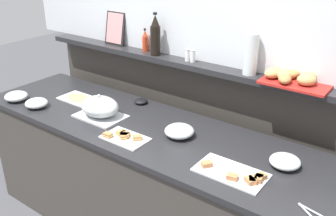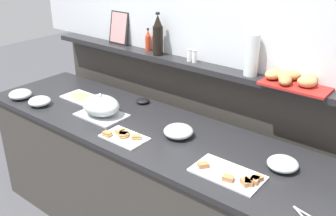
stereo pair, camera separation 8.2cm
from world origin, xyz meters
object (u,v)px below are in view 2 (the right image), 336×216
object	(u,v)px
hot_sauce_bottle	(148,41)
glass_bowl_medium	(40,102)
sandwich_platter_front	(231,175)
pepper_shaker	(194,57)
sandwich_platter_rear	(123,136)
condiment_bowl_cream	(143,101)
glass_bowl_extra	(283,164)
salt_shaker	(189,55)
glass_bowl_large	(20,95)
serving_cloche	(101,106)
cold_cuts_platter	(82,97)
bread_basket	(293,79)
glass_bowl_small	(178,132)
wine_bottle_dark	(158,36)
framed_picture	(119,28)
water_carafe	(252,55)

from	to	relation	value
hot_sauce_bottle	glass_bowl_medium	bearing A→B (deg)	-121.32
sandwich_platter_front	pepper_shaker	distance (m)	1.00
sandwich_platter_rear	condiment_bowl_cream	xyz separation A→B (m)	(-0.27, 0.48, 0.01)
glass_bowl_extra	salt_shaker	distance (m)	1.05
glass_bowl_large	glass_bowl_extra	size ratio (longest dim) A/B	1.03
sandwich_platter_front	salt_shaker	xyz separation A→B (m)	(-0.73, 0.63, 0.37)
sandwich_platter_front	glass_bowl_medium	xyz separation A→B (m)	(-1.58, -0.07, 0.02)
serving_cloche	hot_sauce_bottle	distance (m)	0.67
hot_sauce_bottle	salt_shaker	xyz separation A→B (m)	(0.41, -0.03, -0.03)
hot_sauce_bottle	condiment_bowl_cream	bearing A→B (deg)	-59.82
cold_cuts_platter	glass_bowl_medium	world-z (taller)	glass_bowl_medium
condiment_bowl_cream	bread_basket	xyz separation A→B (m)	(1.05, 0.19, 0.35)
hot_sauce_bottle	glass_bowl_small	bearing A→B (deg)	-35.82
sandwich_platter_rear	pepper_shaker	world-z (taller)	pepper_shaker
wine_bottle_dark	bread_basket	xyz separation A→B (m)	(1.04, 0.01, -0.11)
salt_shaker	pepper_shaker	world-z (taller)	same
glass_bowl_medium	framed_picture	xyz separation A→B (m)	(0.12, 0.74, 0.44)
glass_bowl_medium	bread_basket	xyz separation A→B (m)	(1.62, 0.70, 0.34)
framed_picture	water_carafe	xyz separation A→B (m)	(1.22, -0.04, 0.00)
sandwich_platter_rear	glass_bowl_small	distance (m)	0.34
serving_cloche	pepper_shaker	bearing A→B (deg)	53.65
glass_bowl_medium	wine_bottle_dark	bearing A→B (deg)	50.10
glass_bowl_medium	framed_picture	distance (m)	0.87
sandwich_platter_front	cold_cuts_platter	world-z (taller)	sandwich_platter_front
serving_cloche	glass_bowl_extra	distance (m)	1.27
sandwich_platter_rear	cold_cuts_platter	world-z (taller)	sandwich_platter_rear
sandwich_platter_front	hot_sauce_bottle	xyz separation A→B (m)	(-1.14, 0.66, 0.40)
glass_bowl_extra	cold_cuts_platter	bearing A→B (deg)	-179.01
sandwich_platter_front	condiment_bowl_cream	distance (m)	1.10
glass_bowl_medium	wine_bottle_dark	xyz separation A→B (m)	(0.58, 0.69, 0.45)
sandwich_platter_front	wine_bottle_dark	world-z (taller)	wine_bottle_dark
serving_cloche	framed_picture	world-z (taller)	framed_picture
glass_bowl_medium	framed_picture	size ratio (longest dim) A/B	0.61
glass_bowl_extra	sandwich_platter_rear	bearing A→B (deg)	-162.79
glass_bowl_small	glass_bowl_extra	world-z (taller)	glass_bowl_small
framed_picture	hot_sauce_bottle	bearing A→B (deg)	-2.17
glass_bowl_large	water_carafe	xyz separation A→B (m)	(1.57, 0.72, 0.44)
sandwich_platter_rear	salt_shaker	xyz separation A→B (m)	(0.01, 0.68, 0.37)
glass_bowl_large	condiment_bowl_cream	bearing A→B (deg)	32.98
glass_bowl_medium	pepper_shaker	size ratio (longest dim) A/B	1.89
pepper_shaker	framed_picture	bearing A→B (deg)	177.18
sandwich_platter_rear	framed_picture	world-z (taller)	framed_picture
glass_bowl_extra	framed_picture	distance (m)	1.75
glass_bowl_large	glass_bowl_medium	distance (m)	0.23
pepper_shaker	framed_picture	xyz separation A→B (m)	(-0.78, 0.04, 0.09)
sandwich_platter_front	wine_bottle_dark	size ratio (longest dim) A/B	1.20
sandwich_platter_front	serving_cloche	distance (m)	1.09
pepper_shaker	serving_cloche	bearing A→B (deg)	-126.35
sandwich_platter_front	glass_bowl_small	bearing A→B (deg)	159.41
sandwich_platter_rear	glass_bowl_small	xyz separation A→B (m)	(0.26, 0.23, 0.02)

